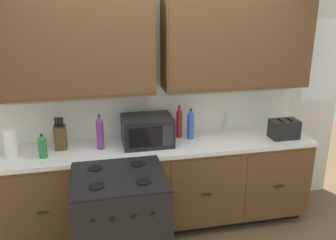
% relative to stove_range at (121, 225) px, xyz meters
% --- Properties ---
extents(wall_unit, '(4.23, 0.40, 2.59)m').
position_rel_stove_range_xyz_m(wall_unit, '(0.48, 0.83, 1.20)').
color(wall_unit, silver).
rests_on(wall_unit, ground_plane).
extents(counter_run, '(3.06, 0.64, 0.92)m').
position_rel_stove_range_xyz_m(counter_run, '(0.48, 0.63, 0.00)').
color(counter_run, black).
rests_on(counter_run, ground_plane).
extents(stove_range, '(0.76, 0.68, 0.95)m').
position_rel_stove_range_xyz_m(stove_range, '(0.00, 0.00, 0.00)').
color(stove_range, black).
rests_on(stove_range, ground_plane).
extents(microwave, '(0.48, 0.37, 0.28)m').
position_rel_stove_range_xyz_m(microwave, '(0.34, 0.65, 0.59)').
color(microwave, black).
rests_on(microwave, counter_run).
extents(toaster, '(0.28, 0.18, 0.19)m').
position_rel_stove_range_xyz_m(toaster, '(1.72, 0.52, 0.54)').
color(toaster, black).
rests_on(toaster, counter_run).
extents(knife_block, '(0.11, 0.14, 0.31)m').
position_rel_stove_range_xyz_m(knife_block, '(-0.48, 0.72, 0.56)').
color(knife_block, '#52361E').
rests_on(knife_block, counter_run).
extents(sink_faucet, '(0.02, 0.02, 0.20)m').
position_rel_stove_range_xyz_m(sink_faucet, '(1.21, 0.84, 0.55)').
color(sink_faucet, '#B2B5BA').
rests_on(sink_faucet, counter_run).
extents(paper_towel_roll, '(0.12, 0.12, 0.26)m').
position_rel_stove_range_xyz_m(paper_towel_roll, '(-0.90, 0.60, 0.58)').
color(paper_towel_roll, white).
rests_on(paper_towel_roll, counter_run).
extents(bottle_blue, '(0.07, 0.07, 0.31)m').
position_rel_stove_range_xyz_m(bottle_blue, '(0.79, 0.71, 0.60)').
color(bottle_blue, blue).
rests_on(bottle_blue, counter_run).
extents(bottle_violet, '(0.07, 0.07, 0.34)m').
position_rel_stove_range_xyz_m(bottle_violet, '(-0.11, 0.63, 0.61)').
color(bottle_violet, '#663384').
rests_on(bottle_violet, counter_run).
extents(bottle_red, '(0.06, 0.06, 0.33)m').
position_rel_stove_range_xyz_m(bottle_red, '(0.69, 0.77, 0.61)').
color(bottle_red, maroon).
rests_on(bottle_red, counter_run).
extents(bottle_green, '(0.07, 0.07, 0.22)m').
position_rel_stove_range_xyz_m(bottle_green, '(-0.63, 0.53, 0.56)').
color(bottle_green, '#237A38').
rests_on(bottle_green, counter_run).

